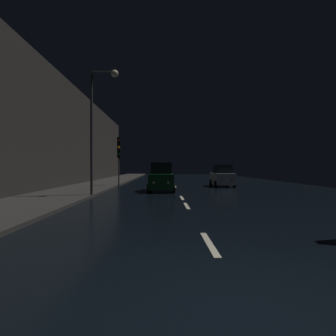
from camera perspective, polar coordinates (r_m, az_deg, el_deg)
ground at (r=28.52m, az=1.27°, el=-3.47°), size 27.45×84.00×0.02m
sidewalk_left at (r=29.21m, az=-13.67°, el=-3.23°), size 4.40×84.00×0.15m
building_facade_left at (r=26.69m, az=-20.84°, el=6.73°), size 0.80×63.00×9.73m
lane_centerline at (r=16.28m, az=2.96°, el=-6.23°), size 0.16×22.05×0.01m
traffic_light_far_left at (r=27.48m, az=-9.58°, el=3.27°), size 0.33×0.47×4.57m
streetlamp_overhead at (r=18.35m, az=-13.37°, el=10.29°), size 1.70×0.44×7.68m
car_approaching_headlights at (r=21.97m, az=-1.33°, el=-1.98°), size 1.98×4.28×2.16m
car_parked_right_far at (r=27.75m, az=10.54°, el=-1.64°), size 1.87×4.04×2.03m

